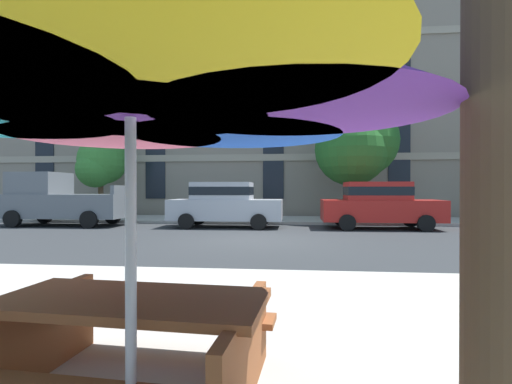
{
  "coord_description": "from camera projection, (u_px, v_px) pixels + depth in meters",
  "views": [
    {
      "loc": [
        1.07,
        -10.91,
        1.49
      ],
      "look_at": [
        -0.35,
        3.2,
        1.4
      ],
      "focal_mm": 26.29,
      "sensor_mm": 36.0,
      "label": 1
    }
  ],
  "objects": [
    {
      "name": "ground_plane",
      "position": [
        257.0,
        240.0,
        10.97
      ],
      "size": [
        120.0,
        120.0,
        0.0
      ],
      "primitive_type": "plane",
      "color": "#2D3033"
    },
    {
      "name": "sidewalk_far",
      "position": [
        271.0,
        220.0,
        17.74
      ],
      "size": [
        56.0,
        3.6,
        0.12
      ],
      "primitive_type": "cube",
      "color": "#B2ADA3",
      "rests_on": "ground"
    },
    {
      "name": "apartment_building",
      "position": [
        278.0,
        72.0,
        25.82
      ],
      "size": [
        45.32,
        12.08,
        19.2
      ],
      "color": "gray",
      "rests_on": "ground"
    },
    {
      "name": "pickup_gray",
      "position": [
        60.0,
        201.0,
        15.5
      ],
      "size": [
        5.1,
        2.12,
        2.2
      ],
      "color": "slate",
      "rests_on": "ground"
    },
    {
      "name": "sedan_silver",
      "position": [
        225.0,
        203.0,
        14.81
      ],
      "size": [
        4.4,
        1.98,
        1.78
      ],
      "color": "#A8AAB2",
      "rests_on": "ground"
    },
    {
      "name": "sedan_red",
      "position": [
        379.0,
        204.0,
        14.22
      ],
      "size": [
        4.4,
        1.98,
        1.78
      ],
      "color": "#B21E19",
      "rests_on": "ground"
    },
    {
      "name": "street_tree_left",
      "position": [
        101.0,
        163.0,
        18.88
      ],
      "size": [
        2.45,
        2.56,
        4.22
      ],
      "color": "brown",
      "rests_on": "ground"
    },
    {
      "name": "street_tree_middle",
      "position": [
        356.0,
        146.0,
        17.35
      ],
      "size": [
        3.9,
        3.84,
        5.49
      ],
      "color": "#4C3823",
      "rests_on": "ground"
    },
    {
      "name": "patio_umbrella",
      "position": [
        130.0,
        77.0,
        1.98
      ],
      "size": [
        3.27,
        3.04,
        2.38
      ],
      "color": "silver",
      "rests_on": "ground"
    },
    {
      "name": "picnic_table",
      "position": [
        131.0,
        339.0,
        2.53
      ],
      "size": [
        1.9,
        1.64,
        0.77
      ],
      "color": "brown",
      "rests_on": "ground"
    }
  ]
}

